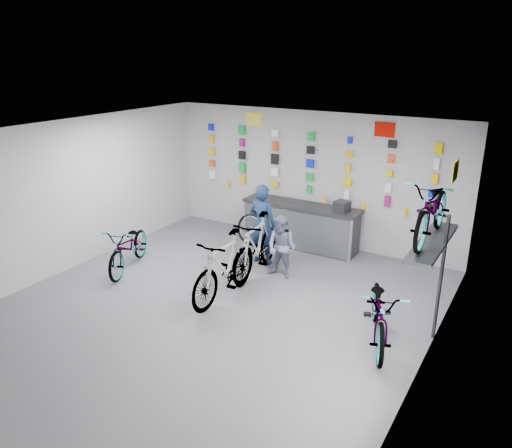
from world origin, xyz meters
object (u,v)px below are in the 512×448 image
Objects in this scene: bike_left at (129,247)px; bike_service at (256,246)px; bike_right at (380,312)px; customer at (282,247)px; counter at (300,226)px; bike_center at (225,267)px; clerk at (262,224)px.

bike_service is (2.34, 1.12, 0.13)m from bike_left.
customer reaches higher than bike_right.
bike_service is (-0.09, -1.79, 0.11)m from counter.
counter is 1.79m from bike_service.
counter is 2.15× the size of customer.
bike_right is (2.83, 0.02, -0.10)m from bike_center.
bike_right is at bearing -1.01° from bike_center.
counter is at bearing 112.34° from bike_right.
bike_right is 3.07m from bike_service.
bike_center is at bearing -95.11° from bike_service.
bike_left is (-2.43, -2.90, -0.01)m from counter.
bike_service is 1.18× the size of clerk.
bike_center is (2.37, -0.02, 0.13)m from bike_left.
clerk reaches higher than counter.
bike_left is 0.90× the size of bike_center.
clerk is 1.35× the size of customer.
bike_left is at bearing -154.81° from customer.
bike_service reaches higher than bike_right.
bike_left is at bearing 178.00° from bike_center.
customer is (-2.36, 1.25, 0.12)m from bike_right.
bike_right is 3.50m from clerk.
clerk is 0.84m from customer.
bike_service is (-0.03, 1.14, 0.00)m from bike_center.
bike_service is 0.51m from customer.
clerk reaches higher than customer.
bike_center is 1.04× the size of bike_right.
bike_right is at bearing -26.45° from customer.
bike_right is 0.96× the size of bike_service.
clerk reaches higher than bike_center.
clerk is (-0.19, 0.56, 0.24)m from bike_service.
bike_left is 5.20m from bike_right.
bike_left is 1.07× the size of clerk.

